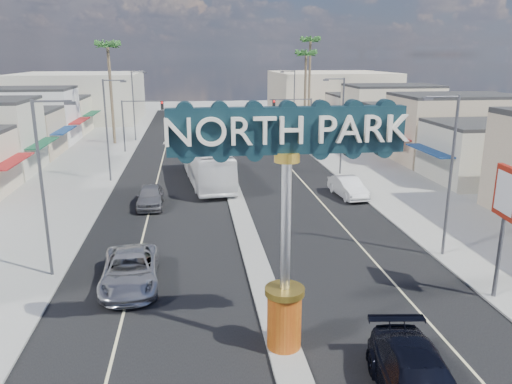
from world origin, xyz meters
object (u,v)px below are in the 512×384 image
object	(u,v)px
traffic_signal_right	(296,113)
streetlight_r_far	(293,100)
palm_right_mid	(306,58)
city_bus	(207,163)
car_parked_right	(348,187)
palm_left_far	(108,50)
bank_pylon_sign	(507,200)
streetlight_l_far	(135,102)
palm_right_far	(310,45)
streetlight_l_near	(45,181)
gateway_sign	(286,203)
streetlight_l_mid	(108,125)
suv_left	(130,270)
streetlight_r_mid	(341,121)
streetlight_r_near	(448,169)
car_parked_left	(150,196)
traffic_signal_left	(139,115)

from	to	relation	value
traffic_signal_right	streetlight_r_far	size ratio (longest dim) A/B	0.67
palm_right_mid	city_bus	bearing A→B (deg)	-118.68
car_parked_right	palm_left_far	bearing A→B (deg)	122.76
streetlight_r_far	bank_pylon_sign	bearing A→B (deg)	-89.93
streetlight_l_far	bank_pylon_sign	distance (m)	51.56
palm_right_mid	palm_right_far	xyz separation A→B (m)	(2.00, 6.00, 1.78)
traffic_signal_right	streetlight_l_near	bearing A→B (deg)	-119.99
gateway_sign	palm_right_far	xyz separation A→B (m)	(15.00, 60.02, 6.46)
streetlight_r_far	bank_pylon_sign	size ratio (longest dim) A/B	1.46
streetlight_r_far	palm_right_far	size ratio (longest dim) A/B	0.64
streetlight_l_near	streetlight_l_mid	world-z (taller)	same
palm_left_far	bank_pylon_sign	xyz separation A→B (m)	(23.49, -45.12, -6.72)
streetlight_l_near	streetlight_l_far	distance (m)	42.00
streetlight_l_near	suv_left	size ratio (longest dim) A/B	1.54
streetlight_r_mid	city_bus	xyz separation A→B (m)	(-12.43, -1.42, -3.27)
suv_left	palm_right_far	bearing A→B (deg)	65.02
streetlight_l_mid	streetlight_l_far	bearing A→B (deg)	90.00
palm_right_far	streetlight_r_mid	bearing A→B (deg)	-98.12
gateway_sign	car_parked_right	distance (m)	22.98
palm_right_mid	streetlight_l_mid	bearing A→B (deg)	-132.03
gateway_sign	streetlight_r_near	xyz separation A→B (m)	(10.43, 8.02, -0.86)
palm_left_far	bank_pylon_sign	distance (m)	51.31
streetlight_l_near	streetlight_r_far	bearing A→B (deg)	63.58
streetlight_l_mid	bank_pylon_sign	distance (m)	32.69
gateway_sign	car_parked_left	distance (m)	21.50
streetlight_r_mid	palm_left_far	size ratio (longest dim) A/B	0.69
traffic_signal_right	car_parked_left	xyz separation A→B (m)	(-15.67, -22.16, -3.47)
gateway_sign	palm_right_mid	bearing A→B (deg)	76.47
traffic_signal_right	streetlight_l_near	size ratio (longest dim) A/B	0.67
palm_left_far	palm_right_far	distance (m)	30.48
streetlight_l_near	bank_pylon_sign	xyz separation A→B (m)	(20.93, -5.12, -0.29)
traffic_signal_right	car_parked_left	bearing A→B (deg)	-125.26
streetlight_r_mid	palm_left_far	world-z (taller)	palm_left_far
palm_right_mid	suv_left	xyz separation A→B (m)	(-19.47, -47.57, -9.79)
palm_right_mid	car_parked_right	bearing A→B (deg)	-96.81
palm_left_far	palm_right_mid	size ratio (longest dim) A/B	1.08
streetlight_r_mid	bank_pylon_sign	distance (m)	25.12
suv_left	city_bus	size ratio (longest dim) A/B	0.45
streetlight_r_mid	streetlight_r_far	xyz separation A→B (m)	(0.00, 22.00, 0.00)
palm_right_far	streetlight_l_far	bearing A→B (deg)	-158.54
city_bus	traffic_signal_right	bearing A→B (deg)	47.99
traffic_signal_left	city_bus	xyz separation A→B (m)	(7.18, -15.41, -2.48)
gateway_sign	streetlight_r_far	size ratio (longest dim) A/B	1.02
palm_left_far	bank_pylon_sign	world-z (taller)	palm_left_far
car_parked_right	palm_right_mid	bearing A→B (deg)	77.31
streetlight_r_far	palm_right_far	xyz separation A→B (m)	(4.57, 10.00, 7.32)
traffic_signal_left	car_parked_right	xyz separation A→B (m)	(18.18, -21.51, -3.48)
traffic_signal_left	traffic_signal_right	world-z (taller)	same
traffic_signal_right	bank_pylon_sign	bearing A→B (deg)	-88.08
palm_right_mid	streetlight_r_far	bearing A→B (deg)	-122.69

